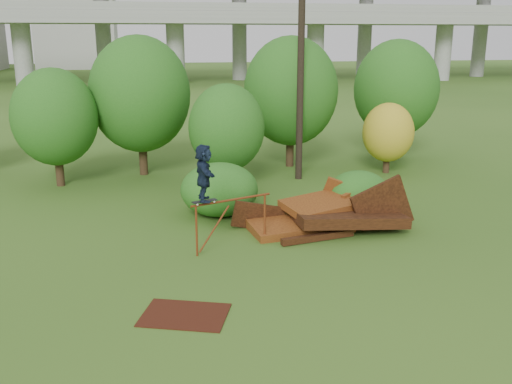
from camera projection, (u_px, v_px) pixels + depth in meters
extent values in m
plane|color=#2D5116|center=(300.00, 269.00, 14.95)|extent=(240.00, 240.00, 0.00)
cube|color=#491C0D|center=(298.00, 223.00, 18.03)|extent=(3.35, 2.31, 0.52)
cube|color=black|center=(347.00, 216.00, 17.95)|extent=(3.42, 2.18, 0.66)
cube|color=#491C0D|center=(321.00, 204.00, 18.22)|extent=(2.68, 2.16, 0.49)
cube|color=black|center=(382.00, 209.00, 17.90)|extent=(2.24, 0.29, 2.17)
cube|color=#491C0D|center=(342.00, 200.00, 19.20)|extent=(1.61, 0.99, 1.71)
cube|color=black|center=(258.00, 217.00, 18.15)|extent=(1.80, 0.22, 1.16)
cube|color=black|center=(318.00, 237.00, 16.96)|extent=(2.36, 0.67, 0.19)
cube|color=#491C0D|center=(357.00, 191.00, 18.88)|extent=(1.37, 0.93, 0.37)
cylinder|color=maroon|center=(197.00, 231.00, 15.65)|extent=(0.06, 0.06, 1.46)
cylinder|color=maroon|center=(265.00, 218.00, 16.76)|extent=(0.06, 0.06, 1.46)
cylinder|color=maroon|center=(231.00, 200.00, 16.01)|extent=(2.37, 0.94, 0.06)
cube|color=black|center=(205.00, 201.00, 15.57)|extent=(0.74, 0.43, 0.02)
cylinder|color=white|center=(197.00, 204.00, 15.38)|extent=(0.06, 0.05, 0.05)
cylinder|color=white|center=(195.00, 203.00, 15.51)|extent=(0.06, 0.05, 0.05)
cylinder|color=white|center=(214.00, 202.00, 15.64)|extent=(0.06, 0.05, 0.05)
cylinder|color=white|center=(212.00, 200.00, 15.77)|extent=(0.06, 0.05, 0.05)
imported|color=#152036|center=(204.00, 173.00, 15.35)|extent=(0.47, 1.45, 1.56)
cube|color=#38160C|center=(185.00, 315.00, 12.46)|extent=(2.17, 1.84, 0.03)
cylinder|color=black|center=(59.00, 167.00, 23.08)|extent=(0.33, 0.33, 1.55)
ellipsoid|color=#175015|center=(55.00, 117.00, 22.54)|extent=(3.36, 3.36, 3.86)
cylinder|color=black|center=(143.00, 153.00, 24.91)|extent=(0.36, 0.36, 1.90)
ellipsoid|color=#175015|center=(140.00, 94.00, 24.24)|extent=(4.30, 4.30, 4.94)
cylinder|color=black|center=(227.00, 173.00, 22.56)|extent=(0.32, 0.32, 1.36)
ellipsoid|color=#175015|center=(227.00, 128.00, 22.08)|extent=(2.96, 2.96, 3.41)
cylinder|color=black|center=(290.00, 146.00, 26.52)|extent=(0.36, 0.36, 1.87)
ellipsoid|color=#175015|center=(291.00, 91.00, 25.84)|extent=(4.28, 4.28, 4.93)
cylinder|color=black|center=(386.00, 162.00, 25.35)|extent=(0.28, 0.28, 0.97)
ellipsoid|color=#A58C19|center=(388.00, 132.00, 24.99)|extent=(2.26, 2.26, 2.59)
cylinder|color=black|center=(393.00, 139.00, 28.43)|extent=(0.36, 0.36, 1.87)
ellipsoid|color=#175015|center=(396.00, 89.00, 27.77)|extent=(4.11, 4.11, 4.73)
ellipsoid|color=#175015|center=(219.00, 189.00, 19.20)|extent=(2.62, 2.42, 1.82)
ellipsoid|color=#175015|center=(358.00, 192.00, 19.43)|extent=(2.11, 1.94, 1.50)
cylinder|color=black|center=(301.00, 58.00, 23.06)|extent=(0.28, 0.28, 10.07)
cube|color=gray|center=(174.00, 18.00, 69.67)|extent=(160.00, 9.00, 1.40)
cylinder|color=gray|center=(23.00, 52.00, 67.51)|extent=(2.20, 2.20, 8.00)
cylinder|color=gray|center=(176.00, 52.00, 70.73)|extent=(2.20, 2.20, 8.00)
cylinder|color=gray|center=(315.00, 51.00, 73.96)|extent=(2.20, 2.20, 8.00)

